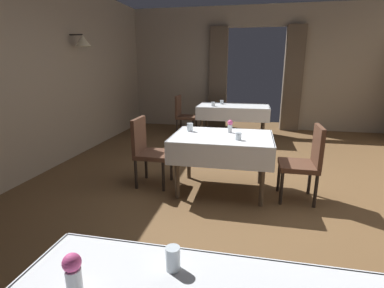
{
  "coord_description": "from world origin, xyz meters",
  "views": [
    {
      "loc": [
        -0.04,
        -3.51,
        1.61
      ],
      "look_at": [
        -0.85,
        0.41,
        0.51
      ],
      "focal_mm": 27.03,
      "sensor_mm": 36.0,
      "label": 1
    }
  ],
  "objects_px": {
    "chair_mid_right": "(306,160)",
    "glass_near_b": "(173,258)",
    "dining_table_far": "(233,109)",
    "glass_mid_c": "(238,136)",
    "glass_mid_b": "(190,127)",
    "chair_mid_left": "(148,148)",
    "flower_vase_near": "(73,275)",
    "dining_table_mid": "(222,143)",
    "glass_far_b": "(222,102)",
    "chair_far_left": "(183,114)",
    "flower_vase_mid": "(230,126)",
    "glass_far_a": "(213,104)"
  },
  "relations": [
    {
      "from": "flower_vase_near",
      "to": "dining_table_mid",
      "type": "bearing_deg",
      "value": 84.25
    },
    {
      "from": "glass_far_a",
      "to": "chair_mid_right",
      "type": "bearing_deg",
      "value": -61.13
    },
    {
      "from": "chair_mid_left",
      "to": "glass_mid_c",
      "type": "distance_m",
      "value": 1.27
    },
    {
      "from": "glass_far_b",
      "to": "chair_far_left",
      "type": "bearing_deg",
      "value": -174.38
    },
    {
      "from": "glass_far_a",
      "to": "glass_far_b",
      "type": "height_order",
      "value": "glass_far_a"
    },
    {
      "from": "chair_mid_right",
      "to": "chair_mid_left",
      "type": "relative_size",
      "value": 1.0
    },
    {
      "from": "chair_mid_right",
      "to": "chair_far_left",
      "type": "distance_m",
      "value": 3.72
    },
    {
      "from": "chair_mid_left",
      "to": "glass_mid_b",
      "type": "xyz_separation_m",
      "value": [
        0.56,
        0.14,
        0.29
      ]
    },
    {
      "from": "chair_mid_right",
      "to": "flower_vase_near",
      "type": "xyz_separation_m",
      "value": [
        -1.29,
        -2.68,
        0.34
      ]
    },
    {
      "from": "glass_near_b",
      "to": "glass_mid_c",
      "type": "xyz_separation_m",
      "value": [
        0.16,
        2.33,
        -0.01
      ]
    },
    {
      "from": "chair_mid_right",
      "to": "chair_mid_left",
      "type": "bearing_deg",
      "value": 177.75
    },
    {
      "from": "glass_near_b",
      "to": "glass_far_b",
      "type": "height_order",
      "value": "glass_near_b"
    },
    {
      "from": "flower_vase_mid",
      "to": "glass_far_a",
      "type": "height_order",
      "value": "flower_vase_mid"
    },
    {
      "from": "dining_table_far",
      "to": "glass_mid_c",
      "type": "relative_size",
      "value": 17.29
    },
    {
      "from": "chair_mid_right",
      "to": "glass_mid_b",
      "type": "height_order",
      "value": "chair_mid_right"
    },
    {
      "from": "glass_mid_b",
      "to": "glass_far_b",
      "type": "relative_size",
      "value": 1.23
    },
    {
      "from": "flower_vase_near",
      "to": "glass_far_b",
      "type": "distance_m",
      "value": 5.75
    },
    {
      "from": "chair_mid_right",
      "to": "flower_vase_mid",
      "type": "distance_m",
      "value": 1.02
    },
    {
      "from": "chair_mid_left",
      "to": "flower_vase_near",
      "type": "distance_m",
      "value": 2.88
    },
    {
      "from": "glass_far_a",
      "to": "flower_vase_near",
      "type": "bearing_deg",
      "value": -87.94
    },
    {
      "from": "flower_vase_mid",
      "to": "glass_mid_c",
      "type": "xyz_separation_m",
      "value": [
        0.13,
        -0.37,
        -0.05
      ]
    },
    {
      "from": "glass_far_a",
      "to": "chair_mid_left",
      "type": "bearing_deg",
      "value": -101.73
    },
    {
      "from": "flower_vase_mid",
      "to": "glass_mid_b",
      "type": "height_order",
      "value": "flower_vase_mid"
    },
    {
      "from": "dining_table_mid",
      "to": "glass_far_a",
      "type": "relative_size",
      "value": 13.2
    },
    {
      "from": "flower_vase_mid",
      "to": "glass_mid_c",
      "type": "height_order",
      "value": "flower_vase_mid"
    },
    {
      "from": "dining_table_far",
      "to": "chair_mid_left",
      "type": "bearing_deg",
      "value": -108.61
    },
    {
      "from": "chair_far_left",
      "to": "glass_far_a",
      "type": "xyz_separation_m",
      "value": [
        0.73,
        -0.3,
        0.28
      ]
    },
    {
      "from": "flower_vase_near",
      "to": "dining_table_far",
      "type": "bearing_deg",
      "value": 87.68
    },
    {
      "from": "chair_mid_right",
      "to": "glass_near_b",
      "type": "bearing_deg",
      "value": -111.54
    },
    {
      "from": "dining_table_far",
      "to": "glass_far_a",
      "type": "xyz_separation_m",
      "value": [
        -0.42,
        -0.25,
        0.14
      ]
    },
    {
      "from": "glass_mid_b",
      "to": "chair_mid_left",
      "type": "bearing_deg",
      "value": -166.27
    },
    {
      "from": "dining_table_far",
      "to": "chair_far_left",
      "type": "distance_m",
      "value": 1.17
    },
    {
      "from": "dining_table_mid",
      "to": "flower_vase_near",
      "type": "relative_size",
      "value": 6.44
    },
    {
      "from": "chair_mid_left",
      "to": "glass_near_b",
      "type": "bearing_deg",
      "value": -67.37
    },
    {
      "from": "glass_mid_b",
      "to": "flower_vase_near",
      "type": "bearing_deg",
      "value": -86.55
    },
    {
      "from": "dining_table_mid",
      "to": "glass_mid_b",
      "type": "xyz_separation_m",
      "value": [
        -0.45,
        0.15,
        0.16
      ]
    },
    {
      "from": "dining_table_far",
      "to": "flower_vase_near",
      "type": "height_order",
      "value": "flower_vase_near"
    },
    {
      "from": "chair_far_left",
      "to": "glass_mid_b",
      "type": "xyz_separation_m",
      "value": [
        0.75,
        -2.77,
        0.29
      ]
    },
    {
      "from": "flower_vase_near",
      "to": "chair_mid_right",
      "type": "bearing_deg",
      "value": 64.37
    },
    {
      "from": "dining_table_far",
      "to": "chair_far_left",
      "type": "xyz_separation_m",
      "value": [
        -1.16,
        0.05,
        -0.14
      ]
    },
    {
      "from": "chair_mid_right",
      "to": "glass_near_b",
      "type": "xyz_separation_m",
      "value": [
        -0.97,
        -2.45,
        0.29
      ]
    },
    {
      "from": "dining_table_far",
      "to": "chair_far_left",
      "type": "relative_size",
      "value": 1.66
    },
    {
      "from": "flower_vase_near",
      "to": "glass_far_b",
      "type": "xyz_separation_m",
      "value": [
        -0.05,
        5.75,
        -0.06
      ]
    },
    {
      "from": "flower_vase_near",
      "to": "glass_far_b",
      "type": "relative_size",
      "value": 2.19
    },
    {
      "from": "flower_vase_mid",
      "to": "chair_mid_right",
      "type": "bearing_deg",
      "value": -14.81
    },
    {
      "from": "glass_near_b",
      "to": "glass_far_b",
      "type": "xyz_separation_m",
      "value": [
        -0.37,
        5.52,
        -0.01
      ]
    },
    {
      "from": "glass_near_b",
      "to": "glass_mid_b",
      "type": "distance_m",
      "value": 2.71
    },
    {
      "from": "chair_far_left",
      "to": "glass_near_b",
      "type": "relative_size",
      "value": 8.63
    },
    {
      "from": "dining_table_mid",
      "to": "flower_vase_near",
      "type": "height_order",
      "value": "flower_vase_near"
    },
    {
      "from": "chair_mid_right",
      "to": "glass_mid_b",
      "type": "distance_m",
      "value": 1.51
    }
  ]
}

